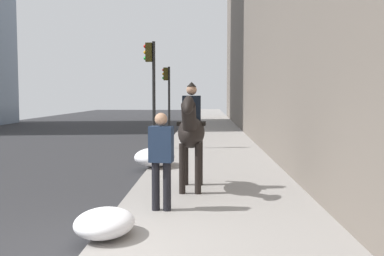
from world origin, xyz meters
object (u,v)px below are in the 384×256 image
object	(u,v)px
mounted_horse_near	(191,130)
traffic_light_far_curb	(167,89)
traffic_light_near_curb	(152,79)
pedestrian_greeting	(161,155)

from	to	relation	value
mounted_horse_near	traffic_light_far_curb	size ratio (longest dim) A/B	0.62
traffic_light_near_curb	traffic_light_far_curb	size ratio (longest dim) A/B	1.11
pedestrian_greeting	traffic_light_near_curb	xyz separation A→B (m)	(9.14, 1.25, 1.65)
mounted_horse_near	pedestrian_greeting	world-z (taller)	mounted_horse_near
traffic_light_near_curb	traffic_light_far_curb	bearing A→B (deg)	0.53
mounted_horse_near	traffic_light_far_curb	bearing A→B (deg)	-171.63
traffic_light_near_curb	traffic_light_far_curb	distance (m)	7.96
pedestrian_greeting	traffic_light_near_curb	world-z (taller)	traffic_light_near_curb
mounted_horse_near	traffic_light_near_curb	xyz separation A→B (m)	(7.42, 1.72, 1.36)
mounted_horse_near	traffic_light_near_curb	bearing A→B (deg)	-165.26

